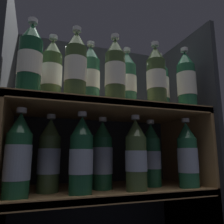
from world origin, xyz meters
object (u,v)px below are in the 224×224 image
object	(u,v)px
bottle_upper_back_0	(52,72)
bottle_lower_back_2	(151,156)
bottle_upper_front_3	(156,77)
bottle_upper_back_2	(127,81)
bottle_lower_front_1	(81,156)
bottle_upper_front_2	(115,72)
bottle_lower_front_3	(188,156)
bottle_upper_back_3	(160,85)
bottle_upper_front_1	(76,66)
bottle_lower_front_2	(136,156)
bottle_lower_back_0	(49,156)
bottle_upper_front_4	(186,81)
bottle_upper_front_0	(30,60)
bottle_lower_back_1	(102,156)
bottle_upper_back_1	(90,77)
bottle_lower_front_0	(18,157)

from	to	relation	value
bottle_upper_back_0	bottle_lower_back_2	world-z (taller)	bottle_upper_back_0
bottle_upper_front_3	bottle_upper_back_2	xyz separation A→B (m)	(-0.08, 0.08, 0.00)
bottle_upper_back_2	bottle_lower_front_1	xyz separation A→B (m)	(-0.19, -0.08, -0.28)
bottle_upper_front_2	bottle_lower_front_3	bearing A→B (deg)	0.00
bottle_upper_front_3	bottle_lower_front_1	xyz separation A→B (m)	(-0.27, 0.00, -0.28)
bottle_upper_back_3	bottle_lower_back_2	size ratio (longest dim) A/B	1.00
bottle_upper_back_0	bottle_lower_front_1	xyz separation A→B (m)	(0.09, -0.08, -0.28)
bottle_upper_front_1	bottle_upper_back_3	xyz separation A→B (m)	(0.36, 0.08, -0.00)
bottle_upper_front_1	bottle_lower_back_2	size ratio (longest dim) A/B	1.00
bottle_lower_front_2	bottle_lower_back_0	distance (m)	0.28
bottle_upper_front_2	bottle_upper_front_4	xyz separation A→B (m)	(0.29, 0.00, -0.00)
bottle_upper_front_1	bottle_upper_front_3	bearing A→B (deg)	0.00
bottle_upper_back_0	bottle_lower_front_2	bearing A→B (deg)	-16.02
bottle_lower_back_2	bottle_upper_front_0	bearing A→B (deg)	-169.94
bottle_lower_front_2	bottle_lower_back_0	bearing A→B (deg)	163.60
bottle_upper_back_0	bottle_lower_back_1	xyz separation A→B (m)	(0.18, 0.00, -0.28)
bottle_upper_front_1	bottle_upper_back_2	xyz separation A→B (m)	(0.21, 0.08, 0.00)
bottle_upper_back_0	bottle_lower_front_3	xyz separation A→B (m)	(0.48, -0.08, -0.28)
bottle_upper_front_1	bottle_upper_front_4	size ratio (longest dim) A/B	1.00
bottle_upper_back_0	bottle_upper_back_3	size ratio (longest dim) A/B	1.00
bottle_upper_front_0	bottle_upper_back_2	distance (m)	0.36
bottle_upper_front_4	bottle_lower_front_2	bearing A→B (deg)	-180.00
bottle_lower_front_3	bottle_upper_back_3	bearing A→B (deg)	122.07
bottle_lower_front_3	bottle_upper_front_2	bearing A→B (deg)	180.00
bottle_lower_front_1	bottle_lower_back_2	world-z (taller)	same
bottle_upper_back_2	bottle_lower_back_2	world-z (taller)	bottle_upper_back_2
bottle_upper_back_1	bottle_lower_front_3	size ratio (longest dim) A/B	1.00
bottle_upper_back_2	bottle_upper_back_0	bearing A→B (deg)	-180.00
bottle_lower_front_1	bottle_lower_back_1	bearing A→B (deg)	41.07
bottle_upper_front_0	bottle_lower_front_0	xyz separation A→B (m)	(-0.01, -0.00, -0.28)
bottle_upper_back_0	bottle_upper_back_3	world-z (taller)	same
bottle_upper_front_1	bottle_lower_back_0	bearing A→B (deg)	127.91
bottle_upper_back_2	bottle_lower_front_3	xyz separation A→B (m)	(0.19, -0.08, -0.28)
bottle_upper_front_2	bottle_lower_back_2	bearing A→B (deg)	24.44
bottle_upper_front_4	bottle_lower_front_0	bearing A→B (deg)	-180.00
bottle_lower_back_2	bottle_lower_front_1	bearing A→B (deg)	-164.41
bottle_upper_back_2	bottle_lower_front_0	xyz separation A→B (m)	(-0.36, -0.08, -0.28)
bottle_lower_front_3	bottle_lower_back_2	world-z (taller)	same
bottle_upper_front_1	bottle_lower_front_0	size ratio (longest dim) A/B	1.00
bottle_upper_front_3	bottle_upper_back_1	bearing A→B (deg)	160.83
bottle_upper_front_0	bottle_upper_front_1	world-z (taller)	same
bottle_lower_back_0	bottle_upper_back_0	bearing A→B (deg)	180.00
bottle_upper_front_3	bottle_lower_back_0	size ratio (longest dim) A/B	1.00
bottle_upper_front_3	bottle_upper_front_4	xyz separation A→B (m)	(0.13, 0.00, -0.00)
bottle_upper_back_0	bottle_lower_front_3	size ratio (longest dim) A/B	1.00
bottle_upper_front_3	bottle_lower_front_0	bearing A→B (deg)	180.00
bottle_upper_front_2	bottle_lower_back_2	size ratio (longest dim) A/B	1.00
bottle_upper_front_1	bottle_upper_back_3	distance (m)	0.37
bottle_lower_front_1	bottle_upper_back_0	bearing A→B (deg)	139.93
bottle_upper_front_3	bottle_lower_front_2	bearing A→B (deg)	180.00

